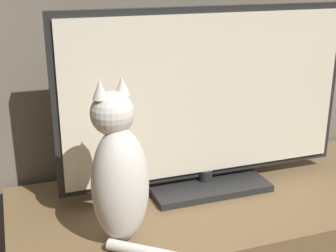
% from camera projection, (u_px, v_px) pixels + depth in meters
% --- Properties ---
extents(tv, '(0.88, 0.21, 0.54)m').
position_uv_depth(tv, '(207.00, 104.00, 1.36)').
color(tv, black).
rests_on(tv, tv_stand).
extents(cat, '(0.19, 0.24, 0.41)m').
position_uv_depth(cat, '(119.00, 175.00, 1.11)').
color(cat, silver).
rests_on(cat, tv_stand).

